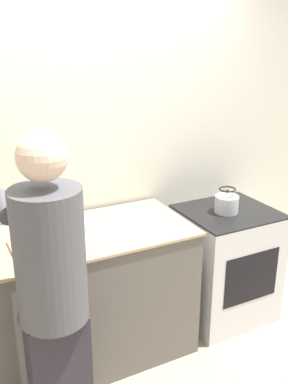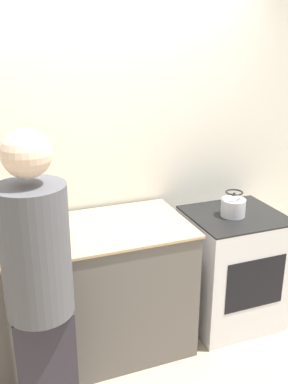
% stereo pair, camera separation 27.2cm
% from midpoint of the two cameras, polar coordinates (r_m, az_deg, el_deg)
% --- Properties ---
extents(ground_plane, '(12.00, 12.00, 0.00)m').
position_cam_midpoint_polar(ground_plane, '(3.09, -3.96, -23.22)').
color(ground_plane, tan).
extents(wall_back, '(8.00, 0.05, 2.60)m').
position_cam_midpoint_polar(wall_back, '(3.08, -10.03, 4.33)').
color(wall_back, silver).
rests_on(wall_back, ground_plane).
extents(counter, '(1.79, 0.71, 0.93)m').
position_cam_midpoint_polar(counter, '(2.97, -13.98, -14.28)').
color(counter, '#5B5651').
rests_on(counter, ground_plane).
extents(oven, '(0.68, 0.62, 0.89)m').
position_cam_midpoint_polar(oven, '(3.42, 8.50, -9.47)').
color(oven, silver).
rests_on(oven, ground_plane).
extents(person, '(0.38, 0.62, 1.74)m').
position_cam_midpoint_polar(person, '(2.20, -15.70, -12.65)').
color(person, '#2C2832').
rests_on(person, ground_plane).
extents(cutting_board, '(0.30, 0.19, 0.02)m').
position_cam_midpoint_polar(cutting_board, '(2.70, -17.21, -6.60)').
color(cutting_board, tan).
rests_on(cutting_board, counter).
extents(knife, '(0.22, 0.09, 0.01)m').
position_cam_midpoint_polar(knife, '(2.71, -17.99, -6.39)').
color(knife, silver).
rests_on(knife, cutting_board).
extents(kettle, '(0.18, 0.18, 0.19)m').
position_cam_midpoint_polar(kettle, '(3.17, 8.58, -1.41)').
color(kettle, silver).
rests_on(kettle, oven).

